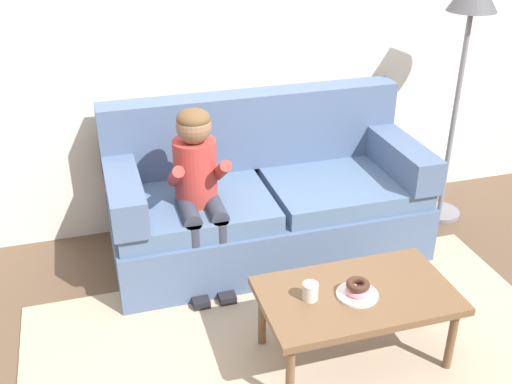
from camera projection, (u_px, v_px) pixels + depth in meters
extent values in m
plane|color=brown|center=(288.00, 327.00, 3.47)|extent=(10.00, 10.00, 0.00)
cube|color=silver|center=(223.00, 26.00, 4.02)|extent=(8.00, 0.10, 2.80)
cube|color=tan|center=(304.00, 355.00, 3.26)|extent=(2.91, 1.69, 0.01)
cube|color=slate|center=(267.00, 226.00, 4.10)|extent=(2.03, 0.90, 0.38)
cube|color=slate|center=(192.00, 207.00, 3.81)|extent=(0.98, 0.74, 0.12)
cube|color=slate|center=(342.00, 186.00, 4.07)|extent=(0.98, 0.74, 0.12)
cube|color=slate|center=(252.00, 129.00, 4.13)|extent=(2.03, 0.20, 0.51)
cube|color=slate|center=(123.00, 188.00, 3.67)|extent=(0.20, 0.90, 0.22)
cube|color=slate|center=(396.00, 153.00, 4.13)|extent=(0.20, 0.90, 0.22)
cube|color=brown|center=(357.00, 296.00, 3.08)|extent=(0.99, 0.57, 0.04)
cylinder|color=brown|center=(290.00, 375.00, 2.88)|extent=(0.04, 0.04, 0.38)
cylinder|color=brown|center=(451.00, 340.00, 3.10)|extent=(0.04, 0.04, 0.38)
cylinder|color=brown|center=(262.00, 316.00, 3.26)|extent=(0.04, 0.04, 0.38)
cylinder|color=brown|center=(407.00, 288.00, 3.48)|extent=(0.04, 0.04, 0.38)
cylinder|color=#AD3833|center=(195.00, 171.00, 3.67)|extent=(0.26, 0.26, 0.40)
sphere|color=#846047|center=(194.00, 126.00, 3.52)|extent=(0.21, 0.21, 0.21)
ellipsoid|color=brown|center=(193.00, 119.00, 3.49)|extent=(0.20, 0.20, 0.12)
cylinder|color=#333847|center=(189.00, 212.00, 3.61)|extent=(0.11, 0.30, 0.11)
cylinder|color=#333847|center=(196.00, 258.00, 3.59)|extent=(0.09, 0.09, 0.44)
cube|color=black|center=(199.00, 298.00, 3.66)|extent=(0.10, 0.20, 0.06)
cylinder|color=#AD3833|center=(176.00, 176.00, 3.53)|extent=(0.07, 0.29, 0.23)
cylinder|color=#333847|center=(215.00, 209.00, 3.65)|extent=(0.11, 0.30, 0.11)
cylinder|color=#333847|center=(222.00, 254.00, 3.63)|extent=(0.09, 0.09, 0.44)
cube|color=black|center=(225.00, 293.00, 3.70)|extent=(0.10, 0.20, 0.06)
cylinder|color=#AD3833|center=(221.00, 171.00, 3.60)|extent=(0.07, 0.29, 0.23)
cylinder|color=white|center=(357.00, 294.00, 3.05)|extent=(0.21, 0.21, 0.01)
torus|color=pink|center=(357.00, 290.00, 3.04)|extent=(0.14, 0.14, 0.04)
torus|color=#422619|center=(358.00, 285.00, 3.02)|extent=(0.16, 0.16, 0.04)
cylinder|color=silver|center=(309.00, 292.00, 3.01)|extent=(0.08, 0.08, 0.09)
cube|color=gold|center=(404.00, 298.00, 3.67)|extent=(0.16, 0.09, 0.05)
cylinder|color=gold|center=(391.00, 301.00, 3.65)|extent=(0.06, 0.06, 0.05)
cylinder|color=gold|center=(416.00, 296.00, 3.69)|extent=(0.06, 0.06, 0.05)
cylinder|color=slate|center=(439.00, 212.00, 4.62)|extent=(0.30, 0.30, 0.03)
cylinder|color=slate|center=(455.00, 115.00, 4.26)|extent=(0.04, 0.04, 1.52)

